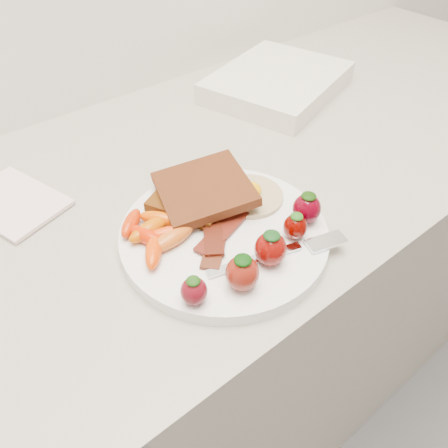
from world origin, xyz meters
TOP-DOWN VIEW (x-y plane):
  - counter at (0.00, 1.70)m, footprint 2.00×0.60m
  - plate at (0.01, 1.56)m, footprint 0.27×0.27m
  - toast_lower at (0.02, 1.63)m, footprint 0.13×0.13m
  - toast_upper at (0.03, 1.62)m, footprint 0.15×0.15m
  - fried_egg at (0.08, 1.59)m, footprint 0.10×0.10m
  - bacon_strips at (-0.00, 1.55)m, footprint 0.11×0.10m
  - baby_carrots at (-0.07, 1.60)m, footprint 0.09×0.11m
  - strawberries at (0.02, 1.49)m, footprint 0.22×0.07m
  - fork at (0.05, 1.48)m, footprint 0.18×0.07m
  - notepad at (-0.18, 1.80)m, footprint 0.14×0.17m
  - appliance at (0.36, 1.82)m, footprint 0.32×0.29m

SIDE VIEW (x-z plane):
  - counter at x=0.00m, z-range 0.00..0.90m
  - notepad at x=-0.18m, z-range 0.90..0.91m
  - plate at x=0.01m, z-range 0.90..0.92m
  - appliance at x=0.36m, z-range 0.90..0.94m
  - fork at x=0.05m, z-range 0.92..0.92m
  - bacon_strips at x=0.00m, z-range 0.92..0.93m
  - fried_egg at x=0.08m, z-range 0.91..0.93m
  - toast_lower at x=0.02m, z-range 0.92..0.93m
  - baby_carrots at x=-0.07m, z-range 0.92..0.94m
  - strawberries at x=0.02m, z-range 0.92..0.96m
  - toast_upper at x=0.03m, z-range 0.93..0.95m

